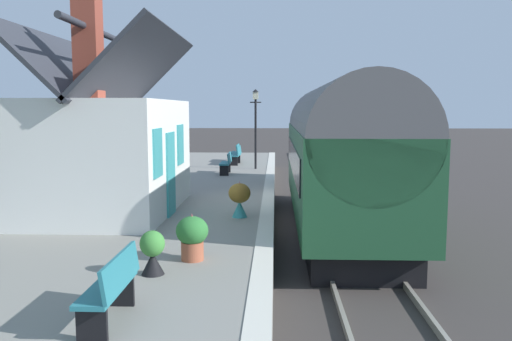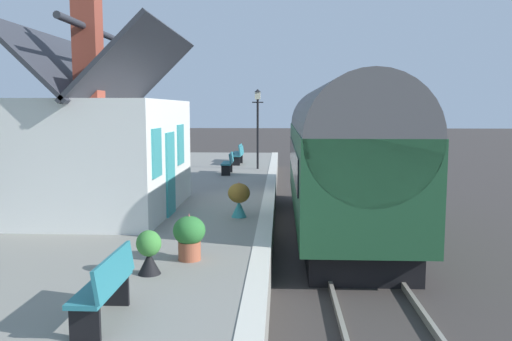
{
  "view_description": "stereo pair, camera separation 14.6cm",
  "coord_description": "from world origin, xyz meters",
  "px_view_note": "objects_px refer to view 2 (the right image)",
  "views": [
    {
      "loc": [
        -15.91,
        0.96,
        3.55
      ],
      "look_at": [
        -1.72,
        1.5,
        1.87
      ],
      "focal_mm": 36.62,
      "sensor_mm": 36.0,
      "label": 1
    },
    {
      "loc": [
        -15.9,
        0.82,
        3.55
      ],
      "look_at": [
        -1.72,
        1.5,
        1.87
      ],
      "focal_mm": 36.62,
      "sensor_mm": 36.0,
      "label": 2
    }
  ],
  "objects_px": {
    "train": "(341,155)",
    "planter_edge_far": "(189,235)",
    "planter_edge_near": "(152,172)",
    "planter_corner_building": "(239,198)",
    "bench_platform_end": "(239,155)",
    "bench_mid_platform": "(106,286)",
    "station_building": "(109,150)",
    "planter_by_door": "(149,252)",
    "bench_near_building": "(238,152)",
    "lamp_post_platform": "(258,113)",
    "bench_by_lamp": "(229,163)"
  },
  "relations": [
    {
      "from": "station_building",
      "to": "planter_edge_near",
      "type": "bearing_deg",
      "value": 0.75
    },
    {
      "from": "train",
      "to": "planter_edge_near",
      "type": "bearing_deg",
      "value": 62.97
    },
    {
      "from": "planter_corner_building",
      "to": "lamp_post_platform",
      "type": "distance_m",
      "value": 10.68
    },
    {
      "from": "bench_by_lamp",
      "to": "planter_by_door",
      "type": "height_order",
      "value": "bench_by_lamp"
    },
    {
      "from": "planter_edge_near",
      "to": "lamp_post_platform",
      "type": "xyz_separation_m",
      "value": [
        5.05,
        -3.52,
        2.05
      ]
    },
    {
      "from": "train",
      "to": "planter_corner_building",
      "type": "xyz_separation_m",
      "value": [
        -2.24,
        2.75,
        -0.87
      ]
    },
    {
      "from": "planter_edge_far",
      "to": "lamp_post_platform",
      "type": "height_order",
      "value": "lamp_post_platform"
    },
    {
      "from": "planter_corner_building",
      "to": "planter_by_door",
      "type": "height_order",
      "value": "planter_corner_building"
    },
    {
      "from": "train",
      "to": "bench_platform_end",
      "type": "height_order",
      "value": "train"
    },
    {
      "from": "bench_by_lamp",
      "to": "bench_platform_end",
      "type": "bearing_deg",
      "value": -1.92
    },
    {
      "from": "station_building",
      "to": "bench_near_building",
      "type": "distance_m",
      "value": 13.39
    },
    {
      "from": "planter_edge_far",
      "to": "lamp_post_platform",
      "type": "xyz_separation_m",
      "value": [
        14.23,
        -0.58,
        2.04
      ]
    },
    {
      "from": "bench_platform_end",
      "to": "lamp_post_platform",
      "type": "relative_size",
      "value": 0.4
    },
    {
      "from": "train",
      "to": "planter_corner_building",
      "type": "relative_size",
      "value": 11.85
    },
    {
      "from": "bench_mid_platform",
      "to": "bench_near_building",
      "type": "relative_size",
      "value": 1.0
    },
    {
      "from": "bench_near_building",
      "to": "planter_corner_building",
      "type": "relative_size",
      "value": 1.55
    },
    {
      "from": "station_building",
      "to": "train",
      "type": "bearing_deg",
      "value": -75.45
    },
    {
      "from": "train",
      "to": "lamp_post_platform",
      "type": "relative_size",
      "value": 3.03
    },
    {
      "from": "bench_near_building",
      "to": "bench_by_lamp",
      "type": "bearing_deg",
      "value": -179.77
    },
    {
      "from": "station_building",
      "to": "planter_edge_far",
      "type": "xyz_separation_m",
      "value": [
        -4.37,
        -2.88,
        -1.17
      ]
    },
    {
      "from": "planter_corner_building",
      "to": "planter_by_door",
      "type": "xyz_separation_m",
      "value": [
        -4.57,
        1.1,
        -0.12
      ]
    },
    {
      "from": "bench_near_building",
      "to": "planter_by_door",
      "type": "distance_m",
      "value": 18.33
    },
    {
      "from": "train",
      "to": "bench_mid_platform",
      "type": "distance_m",
      "value": 9.62
    },
    {
      "from": "bench_platform_end",
      "to": "lamp_post_platform",
      "type": "distance_m",
      "value": 2.91
    },
    {
      "from": "lamp_post_platform",
      "to": "bench_platform_end",
      "type": "bearing_deg",
      "value": 28.23
    },
    {
      "from": "planter_edge_near",
      "to": "planter_corner_building",
      "type": "xyz_separation_m",
      "value": [
        -5.44,
        -3.52,
        0.05
      ]
    },
    {
      "from": "bench_by_lamp",
      "to": "planter_edge_far",
      "type": "relative_size",
      "value": 1.65
    },
    {
      "from": "bench_platform_end",
      "to": "planter_edge_near",
      "type": "bearing_deg",
      "value": 159.88
    },
    {
      "from": "train",
      "to": "station_building",
      "type": "distance_m",
      "value": 6.43
    },
    {
      "from": "train",
      "to": "bench_near_building",
      "type": "xyz_separation_m",
      "value": [
        11.52,
        3.9,
        -0.88
      ]
    },
    {
      "from": "station_building",
      "to": "planter_corner_building",
      "type": "bearing_deg",
      "value": -100.29
    },
    {
      "from": "train",
      "to": "planter_edge_far",
      "type": "xyz_separation_m",
      "value": [
        -5.99,
        3.34,
        -0.9
      ]
    },
    {
      "from": "bench_near_building",
      "to": "planter_edge_far",
      "type": "distance_m",
      "value": 17.52
    },
    {
      "from": "planter_corner_building",
      "to": "lamp_post_platform",
      "type": "bearing_deg",
      "value": 0.02
    },
    {
      "from": "lamp_post_platform",
      "to": "bench_by_lamp",
      "type": "bearing_deg",
      "value": 149.76
    },
    {
      "from": "bench_platform_end",
      "to": "bench_near_building",
      "type": "height_order",
      "value": "same"
    },
    {
      "from": "bench_mid_platform",
      "to": "planter_corner_building",
      "type": "distance_m",
      "value": 6.61
    },
    {
      "from": "bench_platform_end",
      "to": "planter_by_door",
      "type": "bearing_deg",
      "value": 179.65
    },
    {
      "from": "lamp_post_platform",
      "to": "train",
      "type": "bearing_deg",
      "value": -161.51
    },
    {
      "from": "lamp_post_platform",
      "to": "planter_edge_far",
      "type": "bearing_deg",
      "value": 177.67
    },
    {
      "from": "planter_by_door",
      "to": "train",
      "type": "bearing_deg",
      "value": -29.51
    },
    {
      "from": "train",
      "to": "planter_edge_far",
      "type": "distance_m",
      "value": 6.91
    },
    {
      "from": "planter_by_door",
      "to": "lamp_post_platform",
      "type": "relative_size",
      "value": 0.2
    },
    {
      "from": "bench_by_lamp",
      "to": "planter_edge_far",
      "type": "height_order",
      "value": "bench_by_lamp"
    },
    {
      "from": "train",
      "to": "bench_platform_end",
      "type": "relative_size",
      "value": 7.59
    },
    {
      "from": "planter_edge_far",
      "to": "train",
      "type": "bearing_deg",
      "value": -29.14
    },
    {
      "from": "train",
      "to": "bench_platform_end",
      "type": "xyz_separation_m",
      "value": [
        10.1,
        3.75,
        -0.88
      ]
    },
    {
      "from": "bench_mid_platform",
      "to": "bench_by_lamp",
      "type": "relative_size",
      "value": 1.0
    },
    {
      "from": "train",
      "to": "station_building",
      "type": "bearing_deg",
      "value": 104.55
    },
    {
      "from": "planter_edge_far",
      "to": "station_building",
      "type": "bearing_deg",
      "value": 33.34
    }
  ]
}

